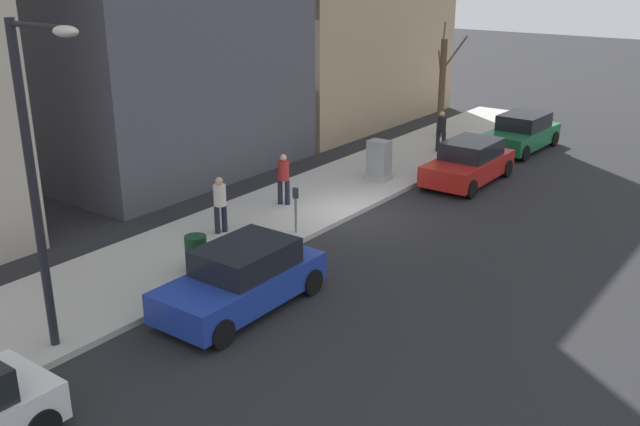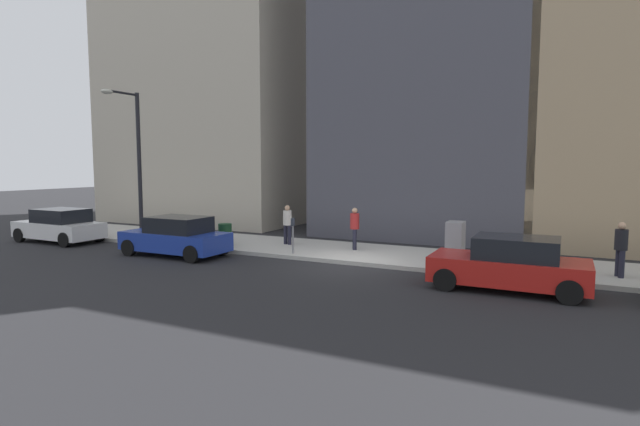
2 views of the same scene
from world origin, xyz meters
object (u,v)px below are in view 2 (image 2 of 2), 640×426
at_px(parking_meter, 293,232).
at_px(streetlamp, 134,153).
at_px(trash_bin, 225,234).
at_px(pedestrian_far_corner, 287,222).
at_px(parked_car_blue, 176,237).
at_px(parked_car_white, 60,226).
at_px(pedestrian_near_meter, 621,246).
at_px(utility_box, 455,243).
at_px(pedestrian_midblock, 355,226).
at_px(parked_car_red, 510,265).
at_px(office_tower_right, 233,80).

height_order(parking_meter, streetlamp, streetlamp).
relative_size(trash_bin, pedestrian_far_corner, 0.54).
height_order(parked_car_blue, trash_bin, parked_car_blue).
bearing_deg(streetlamp, parked_car_white, 111.17).
bearing_deg(pedestrian_near_meter, utility_box, 71.94).
height_order(trash_bin, pedestrian_near_meter, pedestrian_near_meter).
bearing_deg(pedestrian_midblock, streetlamp, 78.18).
bearing_deg(pedestrian_far_corner, pedestrian_near_meter, 11.37).
distance_m(parked_car_red, trash_bin, 11.62).
height_order(streetlamp, pedestrian_midblock, streetlamp).
xyz_separation_m(parked_car_red, office_tower_right, (12.85, 18.74, 8.30)).
bearing_deg(pedestrian_near_meter, parked_car_red, 113.61).
bearing_deg(pedestrian_near_meter, trash_bin, 73.28).
relative_size(trash_bin, pedestrian_near_meter, 0.54).
xyz_separation_m(pedestrian_far_corner, office_tower_right, (9.42, 9.57, 7.95)).
bearing_deg(parked_car_white, office_tower_right, -1.80).
bearing_deg(office_tower_right, parked_car_red, -124.44).
bearing_deg(streetlamp, office_tower_right, 14.47).
distance_m(parked_car_blue, pedestrian_midblock, 6.96).
relative_size(parked_car_blue, utility_box, 2.94).
distance_m(parking_meter, pedestrian_midblock, 2.56).
xyz_separation_m(pedestrian_near_meter, pedestrian_far_corner, (0.87, 12.01, 0.00)).
height_order(parked_car_red, pedestrian_midblock, pedestrian_midblock).
bearing_deg(parked_car_white, streetlamp, -68.47).
bearing_deg(office_tower_right, pedestrian_midblock, -126.48).
bearing_deg(parked_car_white, pedestrian_midblock, -75.26).
bearing_deg(pedestrian_midblock, parked_car_blue, 97.48).
bearing_deg(streetlamp, pedestrian_midblock, -78.13).
bearing_deg(parked_car_blue, pedestrian_midblock, -58.75).
xyz_separation_m(parked_car_red, parked_car_blue, (-0.05, 12.10, 0.00)).
relative_size(pedestrian_near_meter, pedestrian_far_corner, 1.00).
relative_size(parked_car_red, office_tower_right, 0.23).
relative_size(parking_meter, trash_bin, 1.50).
distance_m(utility_box, pedestrian_near_meter, 4.87).
distance_m(parked_car_blue, office_tower_right, 16.72).
height_order(parking_meter, pedestrian_near_meter, pedestrian_near_meter).
relative_size(parked_car_red, utility_box, 2.94).
height_order(parked_car_red, parked_car_white, same).
xyz_separation_m(parked_car_blue, utility_box, (2.58, -10.08, 0.11)).
bearing_deg(parked_car_red, parking_meter, 78.01).
distance_m(parking_meter, office_tower_right, 17.52).
bearing_deg(pedestrian_far_corner, parked_car_white, -146.60).
distance_m(parked_car_white, pedestrian_near_meter, 22.19).
distance_m(parking_meter, utility_box, 5.95).
height_order(parked_car_red, pedestrian_near_meter, pedestrian_near_meter).
distance_m(parked_car_red, utility_box, 3.24).
relative_size(parked_car_blue, trash_bin, 4.67).
relative_size(parked_car_red, pedestrian_far_corner, 2.53).
bearing_deg(streetlamp, trash_bin, -81.99).
height_order(utility_box, pedestrian_far_corner, pedestrian_far_corner).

